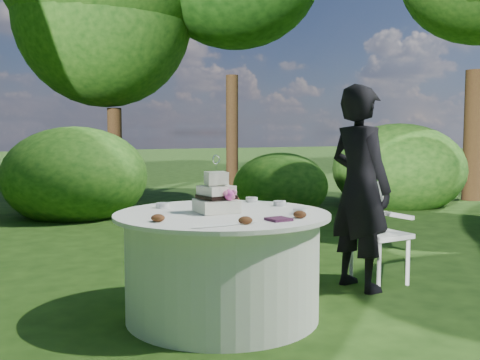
% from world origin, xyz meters
% --- Properties ---
extents(ground, '(80.00, 80.00, 0.00)m').
position_xyz_m(ground, '(0.00, 0.00, 0.00)').
color(ground, '#18320D').
rests_on(ground, ground).
extents(napkins, '(0.14, 0.14, 0.02)m').
position_xyz_m(napkins, '(0.14, -0.51, 0.78)').
color(napkins, '#4A203D').
rests_on(napkins, table).
extents(feather_plume, '(0.48, 0.07, 0.01)m').
position_xyz_m(feather_plume, '(-0.26, -0.51, 0.78)').
color(feather_plume, white).
rests_on(feather_plume, table).
extents(guest, '(0.44, 0.66, 1.75)m').
position_xyz_m(guest, '(1.39, 0.06, 0.88)').
color(guest, black).
rests_on(guest, ground).
extents(table, '(1.56, 1.56, 0.77)m').
position_xyz_m(table, '(0.00, 0.00, 0.39)').
color(table, white).
rests_on(table, ground).
extents(cake, '(0.31, 0.31, 0.41)m').
position_xyz_m(cake, '(-0.03, 0.02, 0.88)').
color(cake, white).
rests_on(cake, table).
extents(chair, '(0.45, 0.43, 0.89)m').
position_xyz_m(chair, '(1.65, 0.16, 0.52)').
color(chair, silver).
rests_on(chair, ground).
extents(votives, '(0.94, 0.90, 0.04)m').
position_xyz_m(votives, '(0.31, 0.16, 0.79)').
color(votives, white).
rests_on(votives, table).
extents(petal_cups, '(1.03, 1.09, 0.05)m').
position_xyz_m(petal_cups, '(0.00, -0.18, 0.79)').
color(petal_cups, '#562D16').
rests_on(petal_cups, table).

